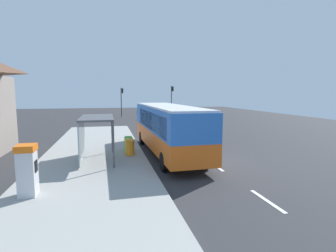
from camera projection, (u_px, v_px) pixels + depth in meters
name	position (u px, v px, depth m)	size (l,w,h in m)	color
ground_plane	(160.00, 130.00, 29.33)	(56.00, 92.00, 0.04)	#2D2D30
sidewalk_platform	(94.00, 158.00, 16.30)	(6.20, 30.00, 0.18)	#999993
lane_stripe_seg_0	(267.00, 201.00, 10.02)	(0.16, 2.20, 0.01)	silver
lane_stripe_seg_1	(215.00, 166.00, 14.86)	(0.16, 2.20, 0.01)	silver
lane_stripe_seg_2	(189.00, 148.00, 19.70)	(0.16, 2.20, 0.01)	silver
lane_stripe_seg_3	(172.00, 137.00, 24.54)	(0.16, 2.20, 0.01)	silver
lane_stripe_seg_4	(162.00, 130.00, 29.38)	(0.16, 2.20, 0.01)	silver
lane_stripe_seg_5	(154.00, 125.00, 34.22)	(0.16, 2.20, 0.01)	silver
lane_stripe_seg_6	(148.00, 121.00, 39.06)	(0.16, 2.20, 0.01)	silver
lane_stripe_seg_7	(144.00, 118.00, 43.90)	(0.16, 2.20, 0.01)	silver
bus	(167.00, 127.00, 17.46)	(2.78, 11.07, 3.21)	orange
white_van	(159.00, 111.00, 40.79)	(2.08, 5.23, 2.30)	silver
sedan_near	(152.00, 111.00, 48.40)	(2.03, 4.49, 1.52)	navy
sedan_far	(146.00, 109.00, 55.72)	(1.85, 4.41, 1.52)	#195933
ticket_machine	(27.00, 170.00, 9.97)	(0.66, 0.76, 1.94)	silver
recycling_bin_orange	(130.00, 148.00, 16.55)	(0.52, 0.52, 0.95)	orange
recycling_bin_yellow	(129.00, 146.00, 17.22)	(0.52, 0.52, 0.95)	yellow
recycling_bin_green	(128.00, 144.00, 17.90)	(0.52, 0.52, 0.95)	green
traffic_light_near_side	(172.00, 96.00, 46.55)	(0.49, 0.28, 5.24)	#2D2D2D
traffic_light_far_side	(122.00, 97.00, 45.47)	(0.49, 0.28, 4.90)	#2D2D2D
bus_shelter	(91.00, 127.00, 15.16)	(1.80, 4.00, 2.50)	#4C4C51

